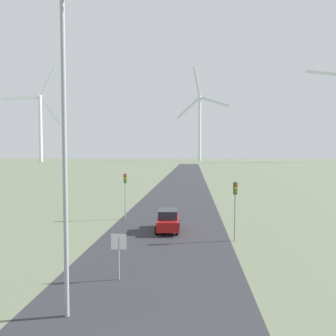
{
  "coord_description": "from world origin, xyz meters",
  "views": [
    {
      "loc": [
        2.18,
        -7.34,
        6.68
      ],
      "look_at": [
        0.0,
        21.18,
        5.23
      ],
      "focal_mm": 35.0,
      "sensor_mm": 36.0,
      "label": 1
    }
  ],
  "objects_px": {
    "wind_turbine_left": "(200,121)",
    "streetlamp": "(64,126)",
    "car_approaching": "(168,220)",
    "stop_sign_near": "(119,248)",
    "wind_turbine_far_left": "(40,121)",
    "traffic_light_post_near_left": "(125,186)",
    "traffic_light_post_near_right": "(235,198)"
  },
  "relations": [
    {
      "from": "car_approaching",
      "to": "streetlamp",
      "type": "bearing_deg",
      "value": -101.64
    },
    {
      "from": "traffic_light_post_near_right",
      "to": "traffic_light_post_near_left",
      "type": "bearing_deg",
      "value": 144.15
    },
    {
      "from": "stop_sign_near",
      "to": "wind_turbine_left",
      "type": "relative_size",
      "value": 0.04
    },
    {
      "from": "wind_turbine_left",
      "to": "streetlamp",
      "type": "bearing_deg",
      "value": -92.48
    },
    {
      "from": "streetlamp",
      "to": "traffic_light_post_near_right",
      "type": "relative_size",
      "value": 2.9
    },
    {
      "from": "wind_turbine_far_left",
      "to": "wind_turbine_left",
      "type": "height_order",
      "value": "wind_turbine_left"
    },
    {
      "from": "streetlamp",
      "to": "wind_turbine_far_left",
      "type": "height_order",
      "value": "wind_turbine_far_left"
    },
    {
      "from": "stop_sign_near",
      "to": "wind_turbine_far_left",
      "type": "relative_size",
      "value": 0.04
    },
    {
      "from": "traffic_light_post_near_right",
      "to": "wind_turbine_far_left",
      "type": "height_order",
      "value": "wind_turbine_far_left"
    },
    {
      "from": "streetlamp",
      "to": "traffic_light_post_near_right",
      "type": "distance_m",
      "value": 15.08
    },
    {
      "from": "wind_turbine_far_left",
      "to": "stop_sign_near",
      "type": "bearing_deg",
      "value": -63.37
    },
    {
      "from": "stop_sign_near",
      "to": "traffic_light_post_near_left",
      "type": "distance_m",
      "value": 15.33
    },
    {
      "from": "streetlamp",
      "to": "wind_turbine_left",
      "type": "distance_m",
      "value": 223.62
    },
    {
      "from": "streetlamp",
      "to": "traffic_light_post_near_right",
      "type": "height_order",
      "value": "streetlamp"
    },
    {
      "from": "wind_turbine_far_left",
      "to": "wind_turbine_left",
      "type": "relative_size",
      "value": 0.92
    },
    {
      "from": "traffic_light_post_near_right",
      "to": "wind_turbine_far_left",
      "type": "relative_size",
      "value": 0.07
    },
    {
      "from": "car_approaching",
      "to": "wind_turbine_far_left",
      "type": "height_order",
      "value": "wind_turbine_far_left"
    },
    {
      "from": "streetlamp",
      "to": "car_approaching",
      "type": "distance_m",
      "value": 16.26
    },
    {
      "from": "car_approaching",
      "to": "stop_sign_near",
      "type": "bearing_deg",
      "value": -99.3
    },
    {
      "from": "streetlamp",
      "to": "traffic_light_post_near_left",
      "type": "bearing_deg",
      "value": 94.67
    },
    {
      "from": "traffic_light_post_near_right",
      "to": "wind_turbine_far_left",
      "type": "xyz_separation_m",
      "value": [
        -99.89,
        177.43,
        22.88
      ]
    },
    {
      "from": "car_approaching",
      "to": "wind_turbine_far_left",
      "type": "distance_m",
      "value": 200.37
    },
    {
      "from": "traffic_light_post_near_left",
      "to": "wind_turbine_far_left",
      "type": "bearing_deg",
      "value": 117.88
    },
    {
      "from": "traffic_light_post_near_left",
      "to": "car_approaching",
      "type": "bearing_deg",
      "value": -44.21
    },
    {
      "from": "car_approaching",
      "to": "wind_turbine_left",
      "type": "bearing_deg",
      "value": 88.16
    },
    {
      "from": "traffic_light_post_near_left",
      "to": "wind_turbine_far_left",
      "type": "relative_size",
      "value": 0.07
    },
    {
      "from": "traffic_light_post_near_right",
      "to": "wind_turbine_left",
      "type": "relative_size",
      "value": 0.07
    },
    {
      "from": "streetlamp",
      "to": "stop_sign_near",
      "type": "relative_size",
      "value": 5.3
    },
    {
      "from": "traffic_light_post_near_right",
      "to": "wind_turbine_far_left",
      "type": "bearing_deg",
      "value": 119.38
    },
    {
      "from": "traffic_light_post_near_left",
      "to": "traffic_light_post_near_right",
      "type": "relative_size",
      "value": 1.02
    },
    {
      "from": "stop_sign_near",
      "to": "car_approaching",
      "type": "xyz_separation_m",
      "value": [
        1.73,
        10.59,
        -0.77
      ]
    },
    {
      "from": "streetlamp",
      "to": "wind_turbine_left",
      "type": "xyz_separation_m",
      "value": [
        9.65,
        222.46,
        20.6
      ]
    }
  ]
}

